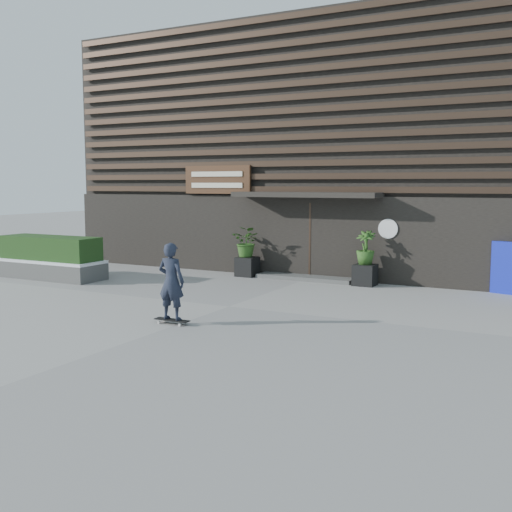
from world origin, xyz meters
The scene contains 11 objects.
ground centered at (0.00, 0.00, 0.00)m, with size 80.00×80.00×0.00m, color #989590.
entrance_step centered at (0.00, 4.60, 0.06)m, with size 3.00×0.80×0.12m, color #4B4B48.
planter_pot_left centered at (-1.90, 4.40, 0.30)m, with size 0.60×0.60×0.60m, color black.
bamboo_left centered at (-1.90, 4.40, 1.08)m, with size 0.86×0.75×0.96m, color #2D591E.
planter_pot_right centered at (1.90, 4.40, 0.30)m, with size 0.60×0.60×0.60m, color black.
bamboo_right centered at (1.90, 4.40, 1.08)m, with size 0.54×0.54×0.96m, color #2D591E.
raised_bed centered at (-7.03, 1.28, 0.25)m, with size 3.50×1.20×0.50m, color #474745.
snow_layer centered at (-7.03, 1.28, 0.54)m, with size 3.50×1.20×0.08m, color white.
hedge centered at (-7.03, 1.28, 0.93)m, with size 3.30×1.00×0.70m, color #1A3814.
building centered at (0.00, 9.96, 3.99)m, with size 18.00×11.00×8.00m.
skateboarder centered at (-0.14, -2.10, 0.88)m, with size 0.78×0.41×1.68m.
Camera 1 is at (7.12, -12.22, 2.86)m, focal length 42.96 mm.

